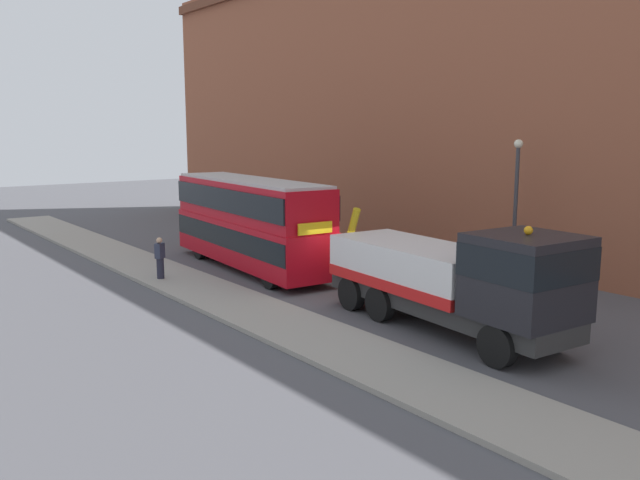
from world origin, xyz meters
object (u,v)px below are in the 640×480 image
object	(u,v)px
pedestrian_onlooker	(160,258)
street_lamp	(516,199)
recovery_tow_truck	(453,277)
double_decker_bus	(249,220)

from	to	relation	value
pedestrian_onlooker	street_lamp	xyz separation A→B (m)	(8.91, 11.40, 2.49)
recovery_tow_truck	double_decker_bus	distance (m)	11.93
street_lamp	pedestrian_onlooker	bearing A→B (deg)	-128.03
double_decker_bus	pedestrian_onlooker	bearing A→B (deg)	-84.70
street_lamp	double_decker_bus	bearing A→B (deg)	-141.74
street_lamp	recovery_tow_truck	bearing A→B (deg)	-67.35
recovery_tow_truck	double_decker_bus	bearing A→B (deg)	-175.42
recovery_tow_truck	double_decker_bus	world-z (taller)	double_decker_bus
recovery_tow_truck	pedestrian_onlooker	size ratio (longest dim) A/B	5.98
recovery_tow_truck	double_decker_bus	xyz separation A→B (m)	(-11.92, 0.04, 0.47)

